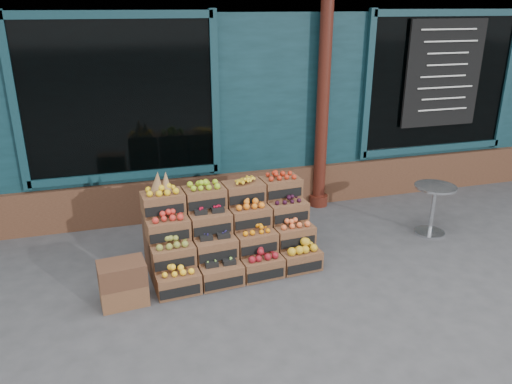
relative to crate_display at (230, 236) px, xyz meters
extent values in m
plane|color=#3C3C3F|center=(0.54, -0.63, -0.37)|extent=(60.00, 60.00, 0.00)
cube|color=#102F36|center=(0.54, 4.57, 2.03)|extent=(12.00, 6.00, 4.80)
cube|color=#102F36|center=(0.54, 1.62, 1.13)|extent=(12.00, 0.12, 3.00)
cube|color=#4D2E1E|center=(0.54, 1.55, -0.07)|extent=(12.00, 0.18, 0.60)
cube|color=black|center=(-1.06, 1.55, 1.38)|extent=(2.40, 0.06, 2.00)
cube|color=black|center=(3.74, 1.55, 1.38)|extent=(2.40, 0.06, 2.00)
cylinder|color=#44180F|center=(1.74, 1.42, 1.23)|extent=(0.18, 0.18, 3.20)
cube|color=black|center=(3.74, 1.47, 1.53)|extent=(1.30, 0.04, 1.60)
cube|color=brown|center=(-0.69, -0.44, -0.25)|extent=(0.48, 0.35, 0.23)
cube|color=black|center=(-0.67, -0.61, -0.28)|extent=(0.43, 0.05, 0.10)
cube|color=yellow|center=(-0.69, -0.44, -0.10)|extent=(0.39, 0.27, 0.07)
cube|color=brown|center=(-0.21, -0.40, -0.25)|extent=(0.48, 0.35, 0.23)
cube|color=black|center=(-0.19, -0.57, -0.28)|extent=(0.43, 0.05, 0.10)
cube|color=#7BB247|center=(-0.21, -0.40, -0.12)|extent=(0.39, 0.27, 0.03)
cube|color=brown|center=(0.27, -0.37, -0.25)|extent=(0.48, 0.35, 0.23)
cube|color=black|center=(0.28, -0.54, -0.28)|extent=(0.43, 0.05, 0.10)
cube|color=maroon|center=(0.27, -0.37, -0.09)|extent=(0.39, 0.27, 0.09)
cube|color=brown|center=(0.75, -0.33, -0.25)|extent=(0.48, 0.35, 0.23)
cube|color=black|center=(0.76, -0.50, -0.28)|extent=(0.43, 0.05, 0.10)
cube|color=gold|center=(0.75, -0.33, -0.08)|extent=(0.39, 0.27, 0.11)
cube|color=brown|center=(-0.70, -0.24, -0.02)|extent=(0.48, 0.35, 0.23)
cube|color=black|center=(-0.69, -0.41, -0.05)|extent=(0.43, 0.05, 0.10)
cube|color=olive|center=(-0.70, -0.24, 0.13)|extent=(0.39, 0.27, 0.08)
cube|color=brown|center=(-0.22, -0.21, -0.02)|extent=(0.48, 0.35, 0.23)
cube|color=black|center=(-0.21, -0.38, -0.05)|extent=(0.43, 0.05, 0.10)
cube|color=#211A4B|center=(-0.22, -0.21, 0.11)|extent=(0.39, 0.27, 0.03)
cube|color=brown|center=(0.26, -0.17, -0.02)|extent=(0.48, 0.35, 0.23)
cube|color=black|center=(0.27, -0.34, -0.05)|extent=(0.43, 0.05, 0.10)
cube|color=orange|center=(0.26, -0.17, 0.12)|extent=(0.39, 0.27, 0.06)
cube|color=brown|center=(0.74, -0.14, -0.02)|extent=(0.48, 0.35, 0.23)
cube|color=black|center=(0.75, -0.31, -0.05)|extent=(0.43, 0.05, 0.10)
cube|color=orange|center=(0.74, -0.14, 0.13)|extent=(0.39, 0.27, 0.07)
cube|color=brown|center=(-0.71, -0.05, 0.21)|extent=(0.48, 0.35, 0.23)
cube|color=black|center=(-0.70, -0.22, 0.19)|extent=(0.43, 0.05, 0.10)
cube|color=red|center=(-0.71, -0.05, 0.36)|extent=(0.39, 0.27, 0.08)
cube|color=brown|center=(-0.24, -0.01, 0.21)|extent=(0.48, 0.35, 0.23)
cube|color=black|center=(-0.22, -0.18, 0.19)|extent=(0.43, 0.05, 0.10)
cube|color=#AA0823|center=(-0.24, -0.01, 0.34)|extent=(0.39, 0.27, 0.03)
cube|color=brown|center=(0.24, 0.02, 0.21)|extent=(0.48, 0.35, 0.23)
cube|color=black|center=(0.26, -0.15, 0.19)|extent=(0.43, 0.05, 0.10)
cube|color=orange|center=(0.24, 0.02, 0.37)|extent=(0.39, 0.27, 0.08)
cube|color=brown|center=(0.72, 0.06, 0.21)|extent=(0.48, 0.35, 0.23)
cube|color=black|center=(0.73, -0.11, 0.19)|extent=(0.43, 0.05, 0.10)
cube|color=black|center=(0.72, 0.06, 0.35)|extent=(0.39, 0.27, 0.06)
cube|color=brown|center=(-0.73, 0.15, 0.44)|extent=(0.48, 0.35, 0.23)
cube|color=black|center=(-0.72, -0.02, 0.42)|extent=(0.43, 0.05, 0.10)
cube|color=gold|center=(-0.73, 0.15, 0.59)|extent=(0.39, 0.27, 0.08)
cube|color=brown|center=(-0.25, 0.18, 0.44)|extent=(0.48, 0.35, 0.23)
cube|color=black|center=(-0.24, 0.01, 0.42)|extent=(0.43, 0.05, 0.10)
cube|color=#95BD1E|center=(-0.25, 0.18, 0.59)|extent=(0.39, 0.27, 0.08)
cube|color=brown|center=(0.23, 0.22, 0.44)|extent=(0.48, 0.35, 0.23)
cube|color=black|center=(0.24, 0.05, 0.42)|extent=(0.43, 0.05, 0.10)
cube|color=yellow|center=(0.23, 0.22, 0.59)|extent=(0.39, 0.27, 0.07)
cube|color=brown|center=(0.71, 0.25, 0.44)|extent=(0.48, 0.35, 0.23)
cube|color=black|center=(0.72, 0.08, 0.42)|extent=(0.43, 0.05, 0.10)
cube|color=red|center=(0.71, 0.25, 0.59)|extent=(0.39, 0.27, 0.07)
cube|color=#4D2E1E|center=(0.02, -0.19, -0.25)|extent=(1.92, 0.46, 0.23)
cube|color=#4D2E1E|center=(0.00, 0.01, -0.14)|extent=(1.92, 0.46, 0.46)
cube|color=#4D2E1E|center=(-0.01, 0.20, -0.02)|extent=(1.92, 0.46, 0.69)
cone|color=olive|center=(-0.77, 0.15, 0.69)|extent=(0.16, 0.16, 0.27)
cone|color=olive|center=(-0.68, 0.18, 0.67)|extent=(0.14, 0.14, 0.23)
cube|color=brown|center=(-1.25, -0.50, -0.25)|extent=(0.50, 0.37, 0.23)
cube|color=#4D2E1E|center=(-1.25, -0.50, -0.02)|extent=(0.50, 0.37, 0.23)
cylinder|color=#B1B4B8|center=(2.78, 0.05, -0.36)|extent=(0.40, 0.40, 0.03)
cylinder|color=#B1B4B8|center=(2.78, 0.05, -0.04)|extent=(0.05, 0.05, 0.65)
cylinder|color=#B1B4B8|center=(2.78, 0.05, 0.30)|extent=(0.54, 0.54, 0.03)
imported|color=#1C6431|center=(-1.12, 2.35, 0.63)|extent=(0.85, 0.71, 2.00)
camera|label=1|loc=(-1.21, -5.13, 2.53)|focal=35.00mm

